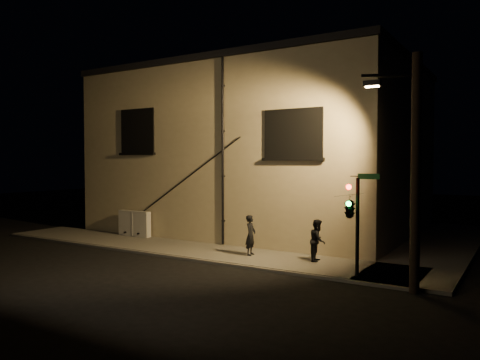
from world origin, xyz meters
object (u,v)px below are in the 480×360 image
Objects in this scene: pedestrian_b at (318,240)px; streetlamp_pole at (413,166)px; pedestrian_a at (251,235)px; utility_cabinet at (135,223)px; traffic_signal at (350,207)px.

pedestrian_b is 0.23× the size of streetlamp_pole.
pedestrian_a is at bearing 165.19° from streetlamp_pole.
traffic_signal is (11.90, -2.39, 1.61)m from utility_cabinet.
pedestrian_b is 0.47× the size of traffic_signal.
pedestrian_a is 1.02× the size of pedestrian_b.
utility_cabinet is 1.22× the size of pedestrian_b.
utility_cabinet is 7.50m from pedestrian_a.
utility_cabinet is 1.20× the size of pedestrian_a.
pedestrian_a is 4.88m from traffic_signal.
traffic_signal is 0.48× the size of streetlamp_pole.
pedestrian_b is at bearing 137.66° from traffic_signal.
utility_cabinet is at bearing 168.64° from traffic_signal.
pedestrian_b is at bearing 151.40° from streetlamp_pole.
pedestrian_b is (2.71, 0.34, -0.01)m from pedestrian_a.
pedestrian_a is 0.23× the size of streetlamp_pole.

